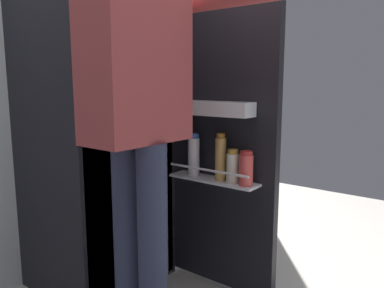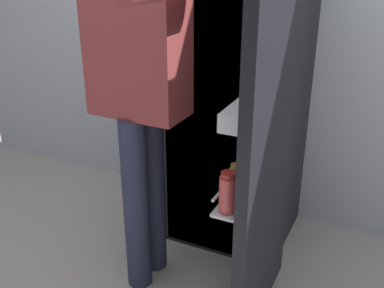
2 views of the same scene
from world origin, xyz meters
TOP-DOWN VIEW (x-y plane):
  - ground_plane at (0.00, 0.00)m, footprint 5.11×5.11m
  - refrigerator at (0.03, 0.48)m, footprint 0.68×1.19m
  - person at (-0.24, -0.05)m, footprint 0.54×0.75m

SIDE VIEW (x-z plane):
  - ground_plane at x=0.00m, z-range 0.00..0.00m
  - refrigerator at x=0.03m, z-range 0.00..1.61m
  - person at x=-0.24m, z-range 0.18..1.93m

